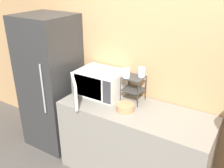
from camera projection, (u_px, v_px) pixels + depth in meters
name	position (u px, v px, depth m)	size (l,w,h in m)	color
wall_back	(151.00, 68.00, 2.94)	(8.00, 0.06, 2.60)	tan
counter	(134.00, 143.00, 2.98)	(1.75, 0.69, 0.93)	gray
microwave	(100.00, 83.00, 3.07)	(0.57, 0.72, 0.32)	silver
dish_rack	(133.00, 84.00, 2.88)	(0.23, 0.22, 0.31)	#333333
glass_front_left	(126.00, 73.00, 2.81)	(0.08, 0.08, 0.11)	silver
glass_back_right	(142.00, 72.00, 2.84)	(0.08, 0.08, 0.11)	silver
bowl	(125.00, 107.00, 2.76)	(0.20, 0.20, 0.07)	#AD7F56
refrigerator	(51.00, 83.00, 3.44)	(0.69, 0.67, 1.86)	#2D2D2D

